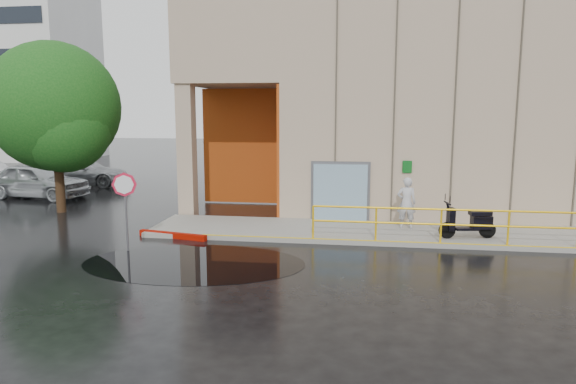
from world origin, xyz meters
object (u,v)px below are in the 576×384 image
object	(u,v)px
car_a	(37,181)
red_curb	(173,235)
scooter	(469,213)
car_c	(81,172)
person	(406,203)
stop_sign	(125,193)
tree_near	(57,112)

from	to	relation	value
car_a	red_curb	bearing A→B (deg)	-118.94
scooter	car_c	xyz separation A→B (m)	(-18.22, 9.60, -0.18)
person	car_c	world-z (taller)	person
stop_sign	car_a	bearing A→B (deg)	141.61
scooter	car_c	bearing A→B (deg)	142.48
person	red_curb	xyz separation A→B (m)	(-7.43, -1.85, -0.92)
person	scooter	xyz separation A→B (m)	(1.77, -1.14, -0.08)
red_curb	car_a	bearing A→B (deg)	144.49
scooter	tree_near	world-z (taller)	tree_near
car_c	tree_near	size ratio (longest dim) A/B	0.77
car_a	car_c	world-z (taller)	car_a
red_curb	stop_sign	bearing A→B (deg)	-114.16
person	tree_near	world-z (taller)	tree_near
person	car_c	bearing A→B (deg)	-23.83
stop_sign	tree_near	xyz separation A→B (m)	(-5.07, 4.98, 2.28)
scooter	car_a	xyz separation A→B (m)	(-18.15, 5.68, -0.11)
person	scooter	bearing A→B (deg)	150.59
scooter	car_a	distance (m)	19.02
stop_sign	car_c	bearing A→B (deg)	130.66
person	car_a	xyz separation A→B (m)	(-16.38, 4.53, -0.19)
car_a	car_c	xyz separation A→B (m)	(-0.07, 3.93, -0.07)
scooter	car_c	distance (m)	20.59
scooter	stop_sign	size ratio (longest dim) A/B	0.78
stop_sign	car_c	distance (m)	14.57
scooter	car_a	world-z (taller)	car_a
red_curb	car_a	distance (m)	11.01
tree_near	red_curb	bearing A→B (deg)	-29.87
person	stop_sign	world-z (taller)	stop_sign
stop_sign	car_c	world-z (taller)	stop_sign
car_a	tree_near	bearing A→B (deg)	-127.58
stop_sign	tree_near	bearing A→B (deg)	141.48
car_a	car_c	bearing A→B (deg)	7.54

